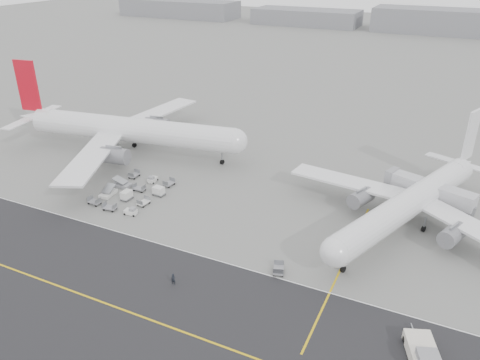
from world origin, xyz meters
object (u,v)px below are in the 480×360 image
at_px(jet_bridge, 431,192).
at_px(ground_crew_a, 173,279).
at_px(pushback_tug, 424,355).
at_px(airliner_a, 126,129).
at_px(airliner_b, 412,202).

xyz_separation_m(jet_bridge, ground_crew_a, (-31.83, -38.50, -3.65)).
relative_size(pushback_tug, ground_crew_a, 4.78).
height_order(pushback_tug, jet_bridge, jet_bridge).
bearing_deg(pushback_tug, airliner_a, 131.96).
distance_m(airliner_a, airliner_b, 67.12).
relative_size(airliner_b, ground_crew_a, 24.80).
distance_m(airliner_b, ground_crew_a, 43.71).
xyz_separation_m(airliner_a, airliner_b, (66.84, -6.03, -1.13)).
distance_m(pushback_tug, jet_bridge, 38.20).
relative_size(airliner_a, ground_crew_a, 31.89).
height_order(pushback_tug, ground_crew_a, pushback_tug).
relative_size(airliner_b, jet_bridge, 2.70).
bearing_deg(airliner_a, airliner_b, -103.92).
bearing_deg(ground_crew_a, airliner_a, 123.38).
distance_m(airliner_a, ground_crew_a, 53.97).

